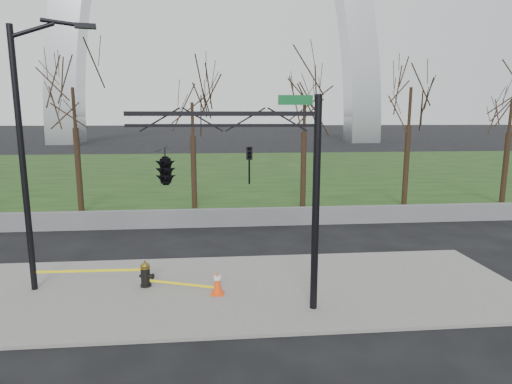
{
  "coord_description": "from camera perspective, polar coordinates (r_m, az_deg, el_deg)",
  "views": [
    {
      "loc": [
        -0.56,
        -12.71,
        5.44
      ],
      "look_at": [
        0.82,
        2.0,
        2.8
      ],
      "focal_mm": 29.85,
      "sensor_mm": 36.0,
      "label": 1
    }
  ],
  "objects": [
    {
      "name": "tree_row",
      "position": [
        24.83,
        -1.06,
        6.49
      ],
      "size": [
        48.59,
        4.0,
        7.72
      ],
      "color": "black",
      "rests_on": "ground"
    },
    {
      "name": "grass_strip",
      "position": [
        43.05,
        -4.58,
        2.88
      ],
      "size": [
        120.0,
        40.0,
        0.06
      ],
      "primitive_type": "cube",
      "color": "#193613",
      "rests_on": "ground"
    },
    {
      "name": "sidewalk",
      "position": [
        13.82,
        -2.68,
        -12.83
      ],
      "size": [
        18.0,
        6.0,
        0.1
      ],
      "primitive_type": "cube",
      "color": "slate",
      "rests_on": "ground"
    },
    {
      "name": "traffic_signal_mast",
      "position": [
        11.31,
        -8.21,
        3.48
      ],
      "size": [
        5.1,
        2.51,
        6.0
      ],
      "rotation": [
        0.0,
        0.0,
        -0.05
      ],
      "color": "black",
      "rests_on": "ground"
    },
    {
      "name": "ground",
      "position": [
        13.84,
        -2.68,
        -13.02
      ],
      "size": [
        500.0,
        500.0,
        0.0
      ],
      "primitive_type": "plane",
      "color": "black",
      "rests_on": "ground"
    },
    {
      "name": "caution_tape",
      "position": [
        14.13,
        -16.89,
        -10.74
      ],
      "size": [
        5.71,
        0.92,
        0.43
      ],
      "color": "yellow",
      "rests_on": "ground"
    },
    {
      "name": "street_light",
      "position": [
        14.34,
        -28.11,
        5.98
      ],
      "size": [
        2.37,
        0.67,
        8.21
      ],
      "rotation": [
        0.0,
        0.0,
        0.21
      ],
      "color": "black",
      "rests_on": "ground"
    },
    {
      "name": "traffic_cone",
      "position": [
        13.22,
        -5.19,
        -11.99
      ],
      "size": [
        0.43,
        0.43,
        0.74
      ],
      "rotation": [
        0.0,
        0.0,
        -0.15
      ],
      "color": "#FF450D",
      "rests_on": "sidewalk"
    },
    {
      "name": "fire_hydrant",
      "position": [
        14.16,
        -14.56,
        -10.66
      ],
      "size": [
        0.53,
        0.36,
        0.85
      ],
      "rotation": [
        0.0,
        0.0,
        -0.36
      ],
      "color": "black",
      "rests_on": "sidewalk"
    },
    {
      "name": "guardrail",
      "position": [
        21.31,
        -3.71,
        -3.43
      ],
      "size": [
        60.0,
        0.3,
        0.9
      ],
      "primitive_type": "cube",
      "color": "#59595B",
      "rests_on": "ground"
    }
  ]
}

